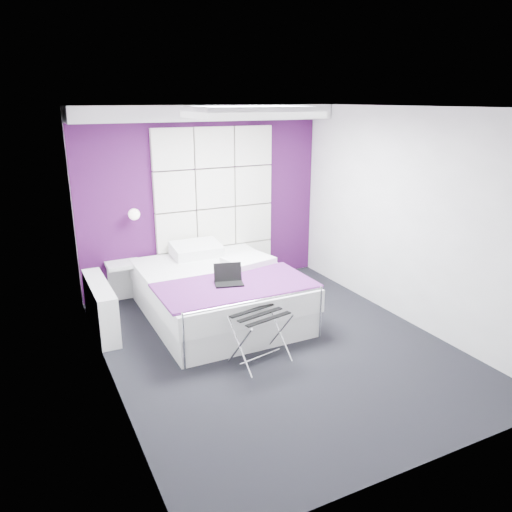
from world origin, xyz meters
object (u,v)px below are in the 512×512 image
Objects in this scene: wall_lamp at (133,214)px; nightstand at (123,264)px; bed at (218,292)px; laptop at (227,279)px; luggage_rack at (260,338)px; radiator at (101,306)px.

wall_lamp is 0.33× the size of nightstand.
laptop is at bearing -97.81° from bed.
bed is 3.90× the size of luggage_rack.
wall_lamp is 0.46× the size of laptop.
radiator is 1.58m from laptop.
bed is 1.30m from luggage_rack.
laptop reaches higher than bed.
wall_lamp is 2.59m from luggage_rack.
radiator is 2.06m from luggage_rack.
wall_lamp is 1.56m from bed.
luggage_rack is (0.92, -2.27, -0.27)m from nightstand.
wall_lamp is 0.27× the size of luggage_rack.
wall_lamp is 0.12× the size of radiator.
nightstand is at bearing -168.34° from wall_lamp.
nightstand is 1.71m from laptop.
laptop is at bearing 79.10° from luggage_rack.
wall_lamp is at bearing 49.90° from radiator.
bed is 6.73× the size of laptop.
bed reaches higher than nightstand.
radiator is at bearing 166.71° from laptop.
laptop is at bearing -28.15° from radiator.
luggage_rack is (-0.05, -1.30, -0.05)m from bed.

